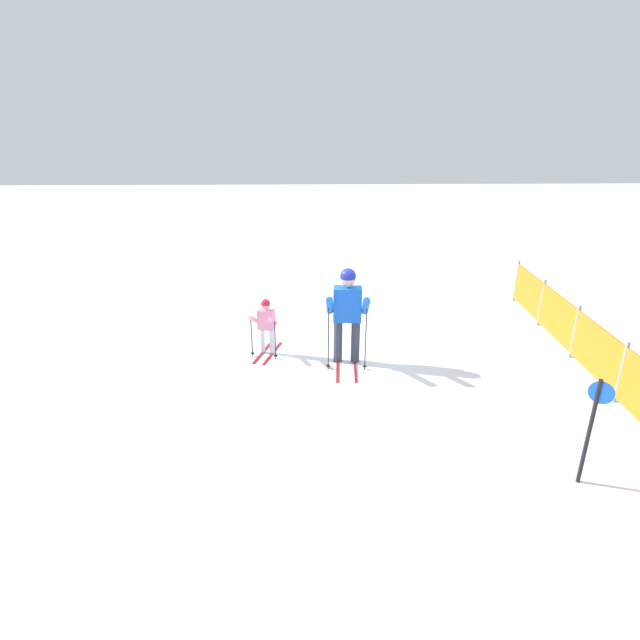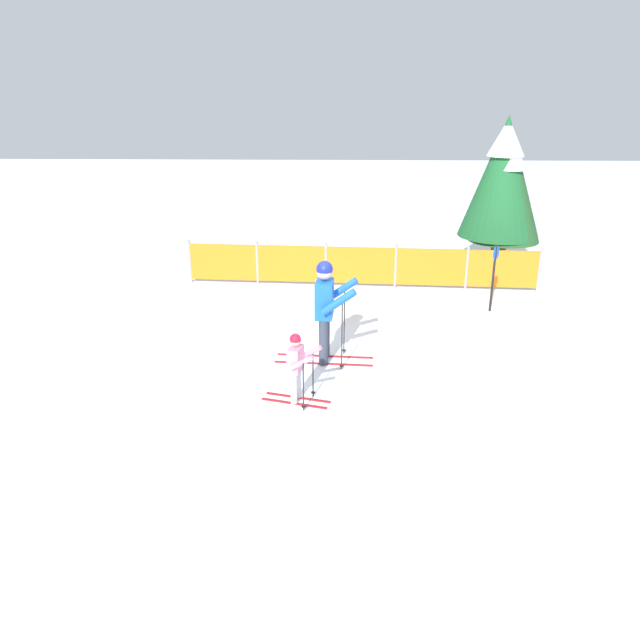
% 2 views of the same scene
% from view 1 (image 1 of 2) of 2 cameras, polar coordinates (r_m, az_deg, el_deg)
% --- Properties ---
extents(ground_plane, '(60.00, 60.00, 0.00)m').
position_cam_1_polar(ground_plane, '(9.38, 3.50, -4.83)').
color(ground_plane, white).
extents(skier_adult, '(1.72, 0.79, 1.80)m').
position_cam_1_polar(skier_adult, '(8.96, 3.15, 1.40)').
color(skier_adult, maroon).
rests_on(skier_adult, ground_plane).
extents(skier_child, '(1.07, 0.57, 1.11)m').
position_cam_1_polar(skier_child, '(9.50, -6.19, -0.29)').
color(skier_child, maroon).
rests_on(skier_child, ground_plane).
extents(safety_fence, '(8.26, 0.58, 1.04)m').
position_cam_1_polar(safety_fence, '(9.82, 29.00, -3.07)').
color(safety_fence, gray).
rests_on(safety_fence, ground_plane).
extents(trail_marker, '(0.19, 0.23, 1.43)m').
position_cam_1_polar(trail_marker, '(6.81, 28.70, -10.08)').
color(trail_marker, black).
rests_on(trail_marker, ground_plane).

